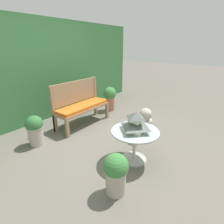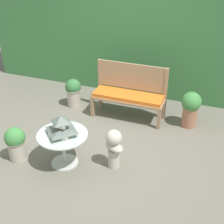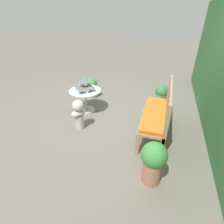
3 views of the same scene
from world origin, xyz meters
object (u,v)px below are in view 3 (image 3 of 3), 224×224
object	(u,v)px
patio_table	(85,95)
potted_plant_table_far	(161,96)
pagoda_birdhouse	(85,85)
garden_bust	(79,113)
potted_plant_bench_left	(92,87)
potted_plant_bench_right	(153,161)
garden_bench	(155,116)

from	to	relation	value
patio_table	potted_plant_table_far	size ratio (longest dim) A/B	1.30
pagoda_birdhouse	garden_bust	xyz separation A→B (m)	(0.70, 0.18, -0.28)
potted_plant_bench_left	potted_plant_bench_right	distance (m)	2.89
patio_table	garden_bench	bearing A→B (deg)	73.86
garden_bench	patio_table	distance (m)	1.65
garden_bust	potted_plant_table_far	bearing A→B (deg)	162.67
pagoda_birdhouse	garden_bust	bearing A→B (deg)	14.46
pagoda_birdhouse	potted_plant_bench_left	size ratio (longest dim) A/B	0.70
potted_plant_table_far	garden_bench	bearing A→B (deg)	-3.14
patio_table	pagoda_birdhouse	size ratio (longest dim) A/B	1.92
garden_bust	potted_plant_bench_left	xyz separation A→B (m)	(-1.40, -0.33, -0.06)
garden_bench	patio_table	world-z (taller)	patio_table
garden_bench	potted_plant_bench_right	size ratio (longest dim) A/B	2.00
garden_bench	potted_plant_bench_left	distance (m)	2.09
potted_plant_bench_left	potted_plant_table_far	size ratio (longest dim) A/B	0.97
garden_bench	potted_plant_bench_right	distance (m)	1.09
garden_bench	potted_plant_bench_left	size ratio (longest dim) A/B	2.41
garden_bench	potted_plant_bench_right	bearing A→B (deg)	4.65
garden_bench	potted_plant_table_far	world-z (taller)	potted_plant_table_far
patio_table	potted_plant_bench_left	bearing A→B (deg)	-167.73
pagoda_birdhouse	potted_plant_bench_left	distance (m)	0.79
garden_bench	garden_bust	distance (m)	1.42
garden_bust	potted_plant_bench_left	size ratio (longest dim) A/B	1.15
patio_table	pagoda_birdhouse	world-z (taller)	pagoda_birdhouse
patio_table	pagoda_birdhouse	distance (m)	0.23
garden_bust	patio_table	bearing A→B (deg)	-135.89
potted_plant_table_far	potted_plant_bench_right	bearing A→B (deg)	0.71
potted_plant_table_far	patio_table	bearing A→B (deg)	-68.06
patio_table	potted_plant_table_far	xyz separation A→B (m)	(-0.66, 1.64, -0.10)
pagoda_birdhouse	potted_plant_bench_right	size ratio (longest dim) A/B	0.58
garden_bench	garden_bust	xyz separation A→B (m)	(0.24, -1.40, -0.04)
pagoda_birdhouse	potted_plant_bench_left	world-z (taller)	pagoda_birdhouse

